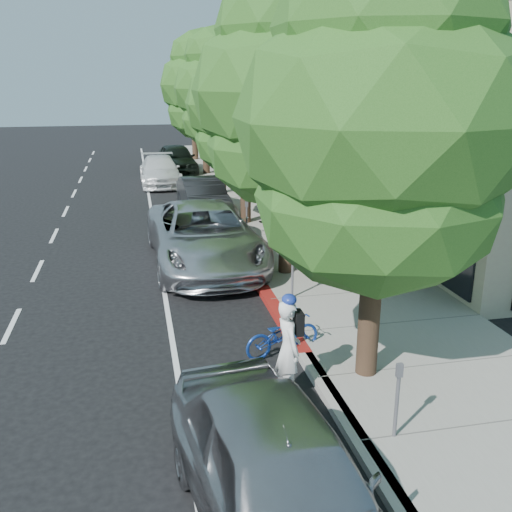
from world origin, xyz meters
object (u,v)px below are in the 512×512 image
object	(u,v)px
street_tree_5	(193,88)
cyclist	(288,349)
street_tree_2	(245,107)
white_pickup	(160,171)
street_tree_3	(220,91)
pedestrian	(265,200)
silver_suv	(204,236)
dark_suv_far	(177,159)
street_tree_4	(204,87)
bicycle	(282,334)
dark_sedan	(203,198)
street_tree_0	(382,125)
street_tree_1	(288,95)
near_car_a	(280,482)

from	to	relation	value
street_tree_5	cyclist	xyz separation A→B (m)	(-1.60, -30.23, -3.87)
street_tree_2	white_pickup	bearing A→B (deg)	106.15
street_tree_3	pedestrian	size ratio (longest dim) A/B	4.52
cyclist	pedestrian	distance (m)	12.24
silver_suv	dark_suv_far	xyz separation A→B (m)	(0.54, 17.78, -0.08)
street_tree_2	street_tree_3	distance (m)	6.01
street_tree_4	street_tree_2	bearing A→B (deg)	-90.00
bicycle	street_tree_2	bearing A→B (deg)	-22.71
bicycle	dark_sedan	xyz separation A→B (m)	(-0.10, 12.60, 0.33)
street_tree_3	street_tree_0	bearing A→B (deg)	-90.00
street_tree_0	dark_suv_far	distance (m)	25.63
street_tree_0	street_tree_1	bearing A→B (deg)	90.00
street_tree_4	street_tree_1	bearing A→B (deg)	-90.00
street_tree_3	street_tree_4	bearing A→B (deg)	90.00
street_tree_4	dark_suv_far	bearing A→B (deg)	141.48
pedestrian	bicycle	bearing A→B (deg)	80.91
street_tree_3	silver_suv	bearing A→B (deg)	-101.58
street_tree_1	street_tree_2	xyz separation A→B (m)	(0.00, 6.00, -0.58)
street_tree_2	pedestrian	size ratio (longest dim) A/B	4.22
street_tree_4	dark_suv_far	xyz separation A→B (m)	(-1.61, 1.28, -4.12)
near_car_a	pedestrian	world-z (taller)	pedestrian
street_tree_2	dark_sedan	bearing A→B (deg)	126.14
white_pickup	pedestrian	world-z (taller)	pedestrian
street_tree_4	near_car_a	bearing A→B (deg)	-95.37
dark_sedan	white_pickup	bearing A→B (deg)	97.32
cyclist	white_pickup	xyz separation A→B (m)	(-1.18, 21.82, -0.18)
street_tree_0	street_tree_2	bearing A→B (deg)	90.00
street_tree_3	bicycle	bearing A→B (deg)	-94.46
street_tree_1	silver_suv	size ratio (longest dim) A/B	1.24
street_tree_3	dark_suv_far	size ratio (longest dim) A/B	1.57
street_tree_2	cyclist	distance (m)	12.84
street_tree_2	street_tree_4	distance (m)	12.01
silver_suv	dark_sedan	world-z (taller)	silver_suv
white_pickup	silver_suv	bearing A→B (deg)	-88.04
street_tree_3	white_pickup	world-z (taller)	street_tree_3
street_tree_1	street_tree_3	bearing A→B (deg)	90.00
street_tree_5	silver_suv	size ratio (longest dim) A/B	1.14
street_tree_2	near_car_a	world-z (taller)	street_tree_2
street_tree_0	street_tree_4	size ratio (longest dim) A/B	0.96
white_pickup	street_tree_1	bearing A→B (deg)	-80.48
dark_sedan	pedestrian	distance (m)	3.01
cyclist	white_pickup	distance (m)	21.86
white_pickup	bicycle	bearing A→B (deg)	-86.41
street_tree_1	street_tree_4	world-z (taller)	street_tree_1
cyclist	dark_suv_far	world-z (taller)	cyclist
bicycle	cyclist	bearing A→B (deg)	153.23
street_tree_0	cyclist	world-z (taller)	street_tree_0
street_tree_0	cyclist	xyz separation A→B (m)	(-1.60, -0.23, -3.83)
street_tree_5	pedestrian	world-z (taller)	street_tree_5
street_tree_0	near_car_a	bearing A→B (deg)	-126.47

